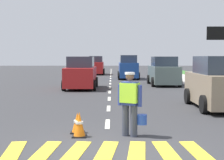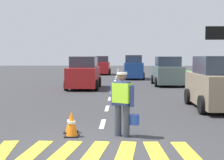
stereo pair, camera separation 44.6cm
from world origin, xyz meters
name	(u,v)px [view 1 (the left image)]	position (x,y,z in m)	size (l,w,h in m)	color
ground_plane	(109,81)	(0.00, 21.00, 0.00)	(96.00, 96.00, 0.00)	#333335
crosswalk_stripes	(105,153)	(0.00, -0.34, 0.01)	(4.53, 1.93, 0.01)	yellow
lane_center_line	(110,77)	(0.00, 25.20, 0.00)	(0.14, 46.40, 0.01)	silver
road_worker	(130,101)	(0.62, 1.18, 0.93)	(0.75, 0.46, 1.67)	#383D4C
traffic_cone_near	(78,124)	(-0.71, 1.12, 0.32)	(0.36, 0.36, 0.65)	black
traffic_cone_far	(76,123)	(-0.80, 1.56, 0.27)	(0.36, 0.36, 0.56)	black
car_outgoing_far	(127,68)	(1.66, 23.08, 1.03)	(1.94, 3.85, 2.22)	#1E4799
car_oncoming_third	(95,66)	(-1.71, 30.72, 1.00)	(1.91, 4.03, 2.16)	red
car_oncoming_lead	(80,74)	(-1.89, 13.86, 0.97)	(2.07, 4.19, 2.08)	red
car_parked_curbside	(215,84)	(4.32, 5.77, 0.97)	(1.87, 4.04, 2.09)	gray
car_parked_far	(163,72)	(3.90, 16.42, 0.97)	(2.07, 4.29, 2.09)	slate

